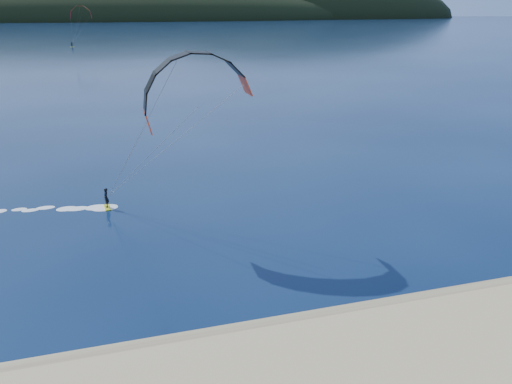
# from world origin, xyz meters

# --- Properties ---
(wet_sand) EXTENTS (220.00, 2.50, 0.10)m
(wet_sand) POSITION_xyz_m (0.00, 4.50, 0.05)
(wet_sand) COLOR #846B4D
(wet_sand) RESTS_ON ground
(headland) EXTENTS (1200.00, 310.00, 140.00)m
(headland) POSITION_xyz_m (0.63, 745.28, 0.00)
(headland) COLOR black
(headland) RESTS_ON ground
(kitesurfer_near) EXTENTS (20.61, 9.29, 12.16)m
(kitesurfer_near) POSITION_xyz_m (0.98, 16.31, 8.16)
(kitesurfer_near) COLOR #CAD018
(kitesurfer_near) RESTS_ON ground
(kitesurfer_far) EXTENTS (9.61, 5.11, 13.30)m
(kitesurfer_far) POSITION_xyz_m (-14.99, 194.51, 11.15)
(kitesurfer_far) COLOR #CAD018
(kitesurfer_far) RESTS_ON ground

